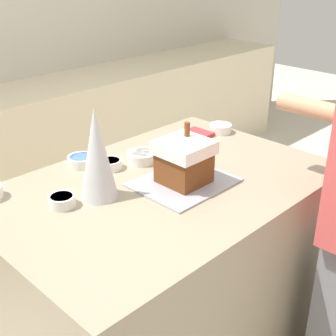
{
  "coord_description": "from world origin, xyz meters",
  "views": [
    {
      "loc": [
        -1.23,
        -1.26,
        1.85
      ],
      "look_at": [
        0.03,
        0.0,
        1.01
      ],
      "focal_mm": 50.0,
      "sensor_mm": 36.0,
      "label": 1
    }
  ],
  "objects_px": {
    "baking_tray": "(184,182)",
    "decorative_tree": "(97,154)",
    "gingerbread_house": "(184,161)",
    "candy_bowl_front_corner": "(111,164)",
    "candy_bowl_near_tray_right": "(221,128)",
    "candy_bowl_beside_tree": "(62,200)",
    "candy_bowl_far_right": "(142,157)",
    "candy_bowl_near_tray_left": "(180,149)",
    "candy_bowl_far_left": "(81,160)",
    "cookbook": "(191,136)"
  },
  "relations": [
    {
      "from": "decorative_tree",
      "to": "candy_bowl_far_right",
      "type": "relative_size",
      "value": 2.74
    },
    {
      "from": "candy_bowl_near_tray_left",
      "to": "candy_bowl_far_left",
      "type": "distance_m",
      "value": 0.47
    },
    {
      "from": "candy_bowl_far_right",
      "to": "candy_bowl_near_tray_left",
      "type": "relative_size",
      "value": 0.97
    },
    {
      "from": "baking_tray",
      "to": "candy_bowl_beside_tree",
      "type": "distance_m",
      "value": 0.51
    },
    {
      "from": "candy_bowl_near_tray_right",
      "to": "cookbook",
      "type": "relative_size",
      "value": 0.55
    },
    {
      "from": "gingerbread_house",
      "to": "decorative_tree",
      "type": "bearing_deg",
      "value": 154.14
    },
    {
      "from": "baking_tray",
      "to": "decorative_tree",
      "type": "xyz_separation_m",
      "value": [
        -0.32,
        0.16,
        0.18
      ]
    },
    {
      "from": "baking_tray",
      "to": "candy_bowl_near_tray_right",
      "type": "height_order",
      "value": "candy_bowl_near_tray_right"
    },
    {
      "from": "gingerbread_house",
      "to": "decorative_tree",
      "type": "xyz_separation_m",
      "value": [
        -0.32,
        0.16,
        0.08
      ]
    },
    {
      "from": "decorative_tree",
      "to": "candy_bowl_near_tray_left",
      "type": "relative_size",
      "value": 2.66
    },
    {
      "from": "candy_bowl_far_right",
      "to": "candy_bowl_near_tray_left",
      "type": "xyz_separation_m",
      "value": [
        0.19,
        -0.06,
        -0.0
      ]
    },
    {
      "from": "candy_bowl_near_tray_right",
      "to": "candy_bowl_far_right",
      "type": "distance_m",
      "value": 0.56
    },
    {
      "from": "decorative_tree",
      "to": "candy_bowl_beside_tree",
      "type": "bearing_deg",
      "value": 164.34
    },
    {
      "from": "candy_bowl_front_corner",
      "to": "candy_bowl_near_tray_left",
      "type": "height_order",
      "value": "candy_bowl_near_tray_left"
    },
    {
      "from": "baking_tray",
      "to": "decorative_tree",
      "type": "height_order",
      "value": "decorative_tree"
    },
    {
      "from": "baking_tray",
      "to": "candy_bowl_near_tray_right",
      "type": "relative_size",
      "value": 3.44
    },
    {
      "from": "baking_tray",
      "to": "gingerbread_house",
      "type": "distance_m",
      "value": 0.1
    },
    {
      "from": "baking_tray",
      "to": "decorative_tree",
      "type": "distance_m",
      "value": 0.4
    },
    {
      "from": "decorative_tree",
      "to": "cookbook",
      "type": "xyz_separation_m",
      "value": [
        0.73,
        0.17,
        -0.17
      ]
    },
    {
      "from": "decorative_tree",
      "to": "cookbook",
      "type": "relative_size",
      "value": 1.77
    },
    {
      "from": "candy_bowl_far_right",
      "to": "cookbook",
      "type": "xyz_separation_m",
      "value": [
        0.39,
        0.04,
        -0.02
      ]
    },
    {
      "from": "candy_bowl_front_corner",
      "to": "candy_bowl_far_left",
      "type": "xyz_separation_m",
      "value": [
        -0.07,
        0.12,
        0.0
      ]
    },
    {
      "from": "gingerbread_house",
      "to": "candy_bowl_beside_tree",
      "type": "distance_m",
      "value": 0.52
    },
    {
      "from": "decorative_tree",
      "to": "candy_bowl_beside_tree",
      "type": "height_order",
      "value": "decorative_tree"
    },
    {
      "from": "candy_bowl_near_tray_right",
      "to": "candy_bowl_near_tray_left",
      "type": "bearing_deg",
      "value": -173.04
    },
    {
      "from": "candy_bowl_front_corner",
      "to": "candy_bowl_far_right",
      "type": "bearing_deg",
      "value": -17.08
    },
    {
      "from": "candy_bowl_near_tray_right",
      "to": "candy_bowl_far_right",
      "type": "xyz_separation_m",
      "value": [
        -0.56,
        0.02,
        0.0
      ]
    },
    {
      "from": "candy_bowl_beside_tree",
      "to": "baking_tray",
      "type": "bearing_deg",
      "value": -22.85
    },
    {
      "from": "candy_bowl_beside_tree",
      "to": "candy_bowl_far_right",
      "type": "xyz_separation_m",
      "value": [
        0.49,
        0.09,
        0.0
      ]
    },
    {
      "from": "baking_tray",
      "to": "candy_bowl_front_corner",
      "type": "xyz_separation_m",
      "value": [
        -0.13,
        0.33,
        0.02
      ]
    },
    {
      "from": "gingerbread_house",
      "to": "candy_bowl_front_corner",
      "type": "height_order",
      "value": "gingerbread_house"
    },
    {
      "from": "candy_bowl_beside_tree",
      "to": "candy_bowl_front_corner",
      "type": "distance_m",
      "value": 0.37
    },
    {
      "from": "candy_bowl_beside_tree",
      "to": "candy_bowl_far_left",
      "type": "height_order",
      "value": "same"
    },
    {
      "from": "candy_bowl_beside_tree",
      "to": "candy_bowl_far_right",
      "type": "relative_size",
      "value": 0.77
    },
    {
      "from": "candy_bowl_beside_tree",
      "to": "candy_bowl_near_tray_left",
      "type": "distance_m",
      "value": 0.68
    },
    {
      "from": "baking_tray",
      "to": "gingerbread_house",
      "type": "bearing_deg",
      "value": 32.46
    },
    {
      "from": "candy_bowl_front_corner",
      "to": "candy_bowl_near_tray_left",
      "type": "xyz_separation_m",
      "value": [
        0.34,
        -0.11,
        0.0
      ]
    },
    {
      "from": "gingerbread_house",
      "to": "candy_bowl_far_left",
      "type": "relative_size",
      "value": 1.92
    },
    {
      "from": "gingerbread_house",
      "to": "candy_bowl_front_corner",
      "type": "xyz_separation_m",
      "value": [
        -0.13,
        0.33,
        -0.08
      ]
    },
    {
      "from": "candy_bowl_far_right",
      "to": "candy_bowl_near_tray_right",
      "type": "bearing_deg",
      "value": -1.68
    },
    {
      "from": "decorative_tree",
      "to": "candy_bowl_front_corner",
      "type": "xyz_separation_m",
      "value": [
        0.2,
        0.18,
        -0.16
      ]
    },
    {
      "from": "candy_bowl_far_right",
      "to": "candy_bowl_far_left",
      "type": "bearing_deg",
      "value": 142.6
    },
    {
      "from": "gingerbread_house",
      "to": "candy_bowl_near_tray_left",
      "type": "height_order",
      "value": "gingerbread_house"
    },
    {
      "from": "candy_bowl_beside_tree",
      "to": "cookbook",
      "type": "xyz_separation_m",
      "value": [
        0.88,
        0.13,
        -0.01
      ]
    },
    {
      "from": "candy_bowl_near_tray_left",
      "to": "cookbook",
      "type": "xyz_separation_m",
      "value": [
        0.2,
        0.1,
        -0.01
      ]
    },
    {
      "from": "candy_bowl_far_right",
      "to": "candy_bowl_front_corner",
      "type": "bearing_deg",
      "value": 162.92
    },
    {
      "from": "baking_tray",
      "to": "cookbook",
      "type": "height_order",
      "value": "cookbook"
    },
    {
      "from": "decorative_tree",
      "to": "candy_bowl_far_right",
      "type": "bearing_deg",
      "value": 20.68
    },
    {
      "from": "candy_bowl_far_right",
      "to": "decorative_tree",
      "type": "bearing_deg",
      "value": -159.32
    },
    {
      "from": "candy_bowl_beside_tree",
      "to": "candy_bowl_near_tray_left",
      "type": "bearing_deg",
      "value": 2.35
    }
  ]
}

